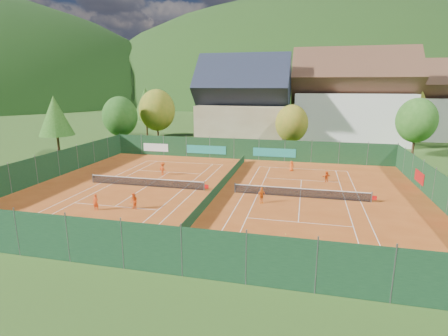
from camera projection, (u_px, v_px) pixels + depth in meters
The scene contains 33 objects.
ground at pixel (219, 192), 35.33m from camera, with size 600.00×600.00×0.00m, color #294B17.
clay_pad at pixel (219, 192), 35.33m from camera, with size 40.00×32.00×0.01m, color #A44818.
court_markings_left at pixel (147, 186), 37.11m from camera, with size 11.03×23.83×0.00m.
court_markings_right at pixel (300, 197), 33.54m from camera, with size 11.03×23.83×0.00m.
tennis_net_left at pixel (148, 182), 36.96m from camera, with size 13.30×0.10×1.02m.
tennis_net_right at pixel (302, 192), 33.39m from camera, with size 13.30×0.10×1.02m.
court_divider at pixel (219, 187), 35.21m from camera, with size 0.03×28.80×1.00m.
fence_north at pixel (243, 149), 50.22m from camera, with size 40.00×0.10×3.00m.
fence_south at pixel (151, 248), 19.84m from camera, with size 40.00×0.04×3.00m.
fence_west at pixel (48, 167), 39.44m from camera, with size 0.04×32.00×3.00m.
fence_east at pixel (441, 191), 30.57m from camera, with size 0.09×32.00×3.00m.
chalet at pixel (243, 107), 62.84m from camera, with size 16.20×12.00×16.00m.
hotel_block_a at pixel (351, 102), 64.10m from camera, with size 21.60×11.00×17.25m.
hotel_block_b at pixel (421, 105), 68.73m from camera, with size 17.28×10.00×15.50m.
tree_west_front at pixel (120, 116), 57.90m from camera, with size 5.72×5.72×8.69m.
tree_west_mid at pixel (157, 110), 62.53m from camera, with size 6.44×6.44×9.78m.
tree_west_back at pixel (146, 104), 71.28m from camera, with size 5.60×5.60×10.00m.
tree_center at pixel (292, 123), 53.71m from camera, with size 5.01×5.01×7.60m.
tree_east_front at pixel (416, 120), 51.43m from camera, with size 5.72×5.72×8.69m.
tree_west_side at pixel (55, 116), 51.51m from camera, with size 5.04×5.04×9.00m.
tree_east_back at pixel (404, 105), 65.81m from camera, with size 7.15×7.15×10.86m.
mountain_backdrop at pixel (333, 154), 259.19m from camera, with size 820.00×530.00×242.00m.
ball_hopper at pixel (358, 249), 21.84m from camera, with size 0.34×0.34×0.80m.
loose_ball_0 at pixel (114, 205), 31.41m from camera, with size 0.07×0.07×0.07m, color #CCD833.
loose_ball_1 at pixel (286, 234), 25.24m from camera, with size 0.07×0.07×0.07m, color #CCD833.
loose_ball_2 at pixel (255, 185), 37.72m from camera, with size 0.07×0.07×0.07m, color #CCD833.
loose_ball_3 at pixel (213, 166), 46.42m from camera, with size 0.07×0.07×0.07m, color #CCD833.
player_left_near at pixel (96, 202), 29.92m from camera, with size 0.53×0.35×1.45m, color #DA4413.
player_left_mid at pixel (134, 201), 30.16m from camera, with size 0.71×0.55×1.47m, color #EC5414.
player_left_far at pixel (163, 169), 41.56m from camera, with size 1.02×0.59×1.58m, color #CF4312.
player_right_near at pixel (261, 195), 31.73m from camera, with size 0.89×0.37×1.51m, color orange.
player_right_far_a at pixel (291, 166), 43.58m from camera, with size 0.63×0.41×1.29m, color #E55114.
player_right_far_b at pixel (327, 177), 38.69m from camera, with size 1.15×0.37×1.24m, color #E55314.
Camera 1 is at (8.20, -32.78, 10.59)m, focal length 28.00 mm.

